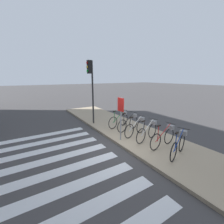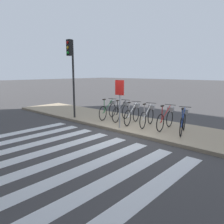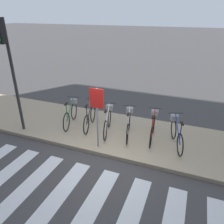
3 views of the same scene
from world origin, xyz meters
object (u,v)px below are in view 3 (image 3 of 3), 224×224
at_px(traffic_light, 7,55).
at_px(sign_post, 97,108).
at_px(parked_bicycle_3, 129,123).
at_px(parked_bicycle_2, 108,120).
at_px(parked_bicycle_1, 90,115).
at_px(parked_bicycle_0, 71,113).
at_px(parked_bicycle_4, 153,126).
at_px(parked_bicycle_5, 176,132).

distance_m(traffic_light, sign_post, 3.35).
relative_size(parked_bicycle_3, traffic_light, 0.43).
bearing_deg(parked_bicycle_2, parked_bicycle_1, 169.20).
distance_m(parked_bicycle_0, traffic_light, 2.91).
relative_size(parked_bicycle_4, traffic_light, 0.43).
xyz_separation_m(parked_bicycle_2, parked_bicycle_3, (0.76, 0.05, 0.00)).
relative_size(parked_bicycle_4, sign_post, 0.84).
distance_m(parked_bicycle_3, parked_bicycle_4, 0.83).
xyz_separation_m(parked_bicycle_2, sign_post, (0.08, -1.02, 0.90)).
bearing_deg(parked_bicycle_5, parked_bicycle_3, 178.78).
bearing_deg(parked_bicycle_1, parked_bicycle_5, -2.35).
bearing_deg(parked_bicycle_4, parked_bicycle_5, -8.86).
relative_size(parked_bicycle_1, parked_bicycle_3, 1.01).
height_order(parked_bicycle_2, traffic_light, traffic_light).
height_order(parked_bicycle_1, sign_post, sign_post).
height_order(parked_bicycle_2, sign_post, sign_post).
height_order(parked_bicycle_3, traffic_light, traffic_light).
relative_size(parked_bicycle_1, parked_bicycle_2, 1.01).
xyz_separation_m(parked_bicycle_2, traffic_light, (-2.97, -1.07, 2.27)).
distance_m(parked_bicycle_1, parked_bicycle_2, 0.78).
relative_size(parked_bicycle_0, traffic_light, 0.43).
bearing_deg(traffic_light, parked_bicycle_2, 19.82).
bearing_deg(parked_bicycle_0, parked_bicycle_2, -1.96).
distance_m(parked_bicycle_3, sign_post, 1.55).
height_order(parked_bicycle_4, parked_bicycle_5, same).
bearing_deg(parked_bicycle_4, traffic_light, -165.13).
bearing_deg(parked_bicycle_1, traffic_light, -151.15).
xyz_separation_m(parked_bicycle_1, parked_bicycle_5, (3.12, -0.13, 0.00)).
bearing_deg(traffic_light, parked_bicycle_4, 14.87).
bearing_deg(parked_bicycle_0, parked_bicycle_1, 6.86).
xyz_separation_m(parked_bicycle_2, parked_bicycle_4, (1.58, 0.14, 0.00)).
distance_m(parked_bicycle_0, parked_bicycle_4, 3.12).
bearing_deg(parked_bicycle_1, sign_post, -54.18).
height_order(parked_bicycle_1, parked_bicycle_5, same).
bearing_deg(sign_post, parked_bicycle_2, 94.57).
relative_size(parked_bicycle_0, parked_bicycle_4, 0.98).
bearing_deg(parked_bicycle_4, parked_bicycle_2, -175.00).
bearing_deg(parked_bicycle_2, parked_bicycle_3, 3.87).
xyz_separation_m(parked_bicycle_4, sign_post, (-1.50, -1.16, 0.90)).
xyz_separation_m(parked_bicycle_0, traffic_light, (-1.43, -1.12, 2.27)).
bearing_deg(parked_bicycle_5, traffic_light, -168.47).
xyz_separation_m(parked_bicycle_5, sign_post, (-2.28, -1.04, 0.90)).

